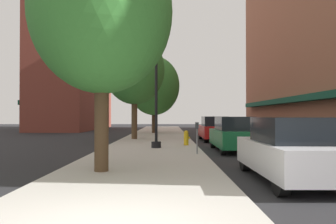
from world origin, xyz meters
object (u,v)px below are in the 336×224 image
(tree_mid, at_px, (135,70))
(car_green, at_px, (235,134))
(parking_meter_near, at_px, (198,134))
(car_white, at_px, (291,150))
(car_red, at_px, (215,129))
(tree_near, at_px, (155,86))
(tree_far, at_px, (103,13))
(fire_hydrant, at_px, (187,138))
(lamppost, at_px, (157,86))

(tree_mid, xyz_separation_m, car_green, (5.47, -6.80, -4.06))
(parking_meter_near, relative_size, car_white, 0.30)
(tree_mid, distance_m, car_white, 15.55)
(car_green, bearing_deg, car_red, 88.41)
(tree_near, relative_size, tree_far, 1.03)
(fire_hydrant, relative_size, parking_meter_near, 0.60)
(tree_mid, relative_size, car_white, 1.67)
(parking_meter_near, xyz_separation_m, car_green, (1.95, 2.04, -0.14))
(tree_near, distance_m, car_green, 15.78)
(tree_far, relative_size, car_white, 1.60)
(fire_hydrant, distance_m, car_green, 2.90)
(tree_near, height_order, car_white, tree_near)
(fire_hydrant, relative_size, tree_far, 0.11)
(car_white, bearing_deg, lamppost, 116.43)
(fire_hydrant, xyz_separation_m, car_white, (2.18, -9.07, 0.29))
(fire_hydrant, xyz_separation_m, tree_far, (-2.88, -8.19, 4.14))
(parking_meter_near, distance_m, tree_near, 17.28)
(tree_near, distance_m, tree_mid, 7.95)
(tree_far, bearing_deg, car_green, 51.19)
(tree_far, distance_m, car_white, 6.42)
(lamppost, relative_size, car_green, 1.37)
(car_red, bearing_deg, tree_far, -110.06)
(parking_meter_near, relative_size, tree_near, 0.18)
(fire_hydrant, bearing_deg, car_white, -76.49)
(lamppost, height_order, fire_hydrant, lamppost)
(fire_hydrant, height_order, tree_near, tree_near)
(car_red, bearing_deg, car_green, -88.65)
(lamppost, distance_m, car_red, 7.54)
(lamppost, height_order, car_red, lamppost)
(parking_meter_near, height_order, tree_far, tree_far)
(tree_mid, relative_size, tree_far, 1.04)
(tree_mid, bearing_deg, car_white, -68.61)
(fire_hydrant, xyz_separation_m, car_red, (2.18, 4.72, 0.29))
(fire_hydrant, height_order, tree_mid, tree_mid)
(fire_hydrant, bearing_deg, car_green, -41.04)
(fire_hydrant, distance_m, car_red, 5.20)
(tree_near, distance_m, tree_far, 20.98)
(lamppost, distance_m, car_white, 8.88)
(lamppost, relative_size, tree_far, 0.86)
(tree_mid, bearing_deg, parking_meter_near, -68.29)
(car_white, bearing_deg, car_red, 90.49)
(tree_near, height_order, car_red, tree_near)
(car_white, bearing_deg, fire_hydrant, 103.99)
(tree_near, xyz_separation_m, car_green, (4.47, -14.68, -3.69))
(lamppost, xyz_separation_m, tree_far, (-1.32, -6.81, 1.45))
(car_green, bearing_deg, lamppost, 170.46)
(lamppost, xyz_separation_m, tree_mid, (-1.73, 6.28, 1.67))
(tree_near, height_order, car_green, tree_near)
(lamppost, distance_m, parking_meter_near, 3.86)
(parking_meter_near, distance_m, tree_far, 6.44)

